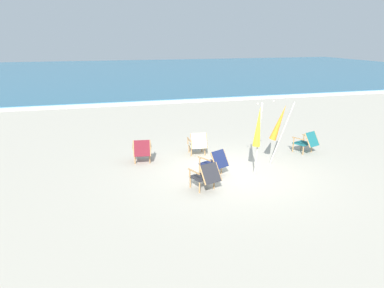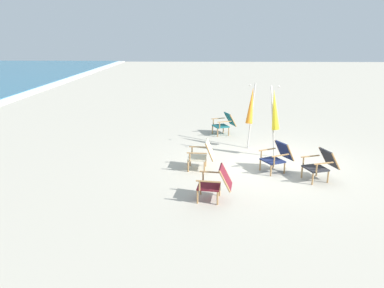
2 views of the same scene
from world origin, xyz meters
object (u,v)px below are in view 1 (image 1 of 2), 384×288
(beach_chair_back_right, at_px, (206,175))
(beach_chair_back_left, at_px, (198,143))
(umbrella_furled_yellow, at_px, (258,127))
(beach_chair_front_left, at_px, (142,150))
(beach_chair_front_right, at_px, (307,141))
(beach_chair_far_center, at_px, (215,162))
(umbrella_furled_orange, at_px, (279,123))

(beach_chair_back_right, relative_size, beach_chair_back_left, 1.13)
(beach_chair_back_left, bearing_deg, umbrella_furled_yellow, -59.96)
(beach_chair_front_left, relative_size, beach_chair_front_right, 0.89)
(beach_chair_far_center, distance_m, beach_chair_back_right, 1.13)
(beach_chair_back_right, relative_size, beach_chair_front_right, 1.00)
(umbrella_furled_orange, distance_m, umbrella_furled_yellow, 1.13)
(beach_chair_far_center, xyz_separation_m, beach_chair_back_right, (-0.58, -0.97, -0.00))
(beach_chair_far_center, relative_size, umbrella_furled_yellow, 0.44)
(beach_chair_front_left, height_order, umbrella_furled_orange, umbrella_furled_orange)
(beach_chair_back_right, relative_size, umbrella_furled_yellow, 0.43)
(beach_chair_far_center, relative_size, beach_chair_front_left, 1.14)
(umbrella_furled_orange, xyz_separation_m, umbrella_furled_yellow, (-0.98, -0.55, 0.05))
(beach_chair_far_center, bearing_deg, umbrella_furled_orange, 11.55)
(beach_chair_back_right, xyz_separation_m, beach_chair_front_right, (4.35, 2.14, 0.00))
(beach_chair_back_left, bearing_deg, beach_chair_far_center, -92.44)
(beach_chair_far_center, relative_size, beach_chair_front_right, 1.01)
(beach_chair_front_right, relative_size, umbrella_furled_orange, 0.45)
(beach_chair_front_left, distance_m, umbrella_furled_orange, 4.39)
(umbrella_furled_orange, relative_size, umbrella_furled_yellow, 0.96)
(beach_chair_far_center, bearing_deg, beach_chair_back_right, -120.98)
(beach_chair_back_left, xyz_separation_m, umbrella_furled_yellow, (1.20, -2.07, 0.95))
(beach_chair_back_left, height_order, beach_chair_front_right, beach_chair_back_left)
(beach_chair_back_right, bearing_deg, beach_chair_far_center, 59.02)
(umbrella_furled_orange, bearing_deg, umbrella_furled_yellow, -150.61)
(beach_chair_front_left, xyz_separation_m, umbrella_furled_orange, (4.12, -1.22, 0.91))
(beach_chair_far_center, distance_m, umbrella_furled_yellow, 1.60)
(umbrella_furled_yellow, bearing_deg, beach_chair_far_center, 175.91)
(beach_chair_back_right, bearing_deg, beach_chair_back_left, 77.27)
(beach_chair_front_right, xyz_separation_m, umbrella_furled_yellow, (-2.49, -1.27, 0.96))
(beach_chair_front_left, bearing_deg, umbrella_furled_orange, -16.54)
(beach_chair_front_left, height_order, beach_chair_front_right, beach_chair_front_left)
(beach_chair_front_left, relative_size, umbrella_furled_yellow, 0.38)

